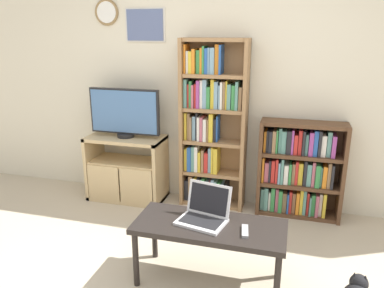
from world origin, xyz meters
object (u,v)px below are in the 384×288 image
object	(u,v)px
bookshelf_tall	(210,127)
tv_stand	(126,168)
bookshelf_short	(298,170)
remote_near_laptop	(245,231)
laptop	(205,212)
television	(124,113)
coffee_table	(209,231)

from	to	relation	value
bookshelf_tall	tv_stand	bearing A→B (deg)	-171.90
tv_stand	bookshelf_short	xyz separation A→B (m)	(1.81, 0.12, 0.12)
bookshelf_tall	remote_near_laptop	size ratio (longest dim) A/B	10.57
tv_stand	laptop	world-z (taller)	laptop
bookshelf_short	remote_near_laptop	size ratio (longest dim) A/B	5.89
bookshelf_short	remote_near_laptop	xyz separation A→B (m)	(-0.35, -1.34, 0.01)
tv_stand	television	bearing A→B (deg)	64.82
television	bookshelf_short	xyz separation A→B (m)	(1.81, 0.10, -0.50)
tv_stand	bookshelf_short	size ratio (longest dim) A/B	0.86
coffee_table	laptop	distance (m)	0.14
bookshelf_short	television	bearing A→B (deg)	-176.69
bookshelf_tall	laptop	world-z (taller)	bookshelf_tall
bookshelf_tall	remote_near_laptop	xyz separation A→B (m)	(0.56, -1.35, -0.37)
bookshelf_tall	coffee_table	distance (m)	1.41
bookshelf_tall	bookshelf_short	distance (m)	0.98
television	bookshelf_tall	bearing A→B (deg)	7.29
tv_stand	coffee_table	world-z (taller)	tv_stand
television	bookshelf_tall	distance (m)	0.92
bookshelf_tall	coffee_table	world-z (taller)	bookshelf_tall
bookshelf_short	laptop	world-z (taller)	bookshelf_short
coffee_table	laptop	bearing A→B (deg)	135.44
tv_stand	bookshelf_short	world-z (taller)	bookshelf_short
tv_stand	bookshelf_tall	bearing A→B (deg)	8.10
bookshelf_short	remote_near_laptop	distance (m)	1.39
tv_stand	television	size ratio (longest dim) A/B	1.08
bookshelf_tall	bookshelf_short	xyz separation A→B (m)	(0.91, -0.01, -0.38)
tv_stand	laptop	size ratio (longest dim) A/B	2.14
tv_stand	bookshelf_tall	size ratio (longest dim) A/B	0.48
television	remote_near_laptop	bearing A→B (deg)	-40.25
coffee_table	television	bearing A→B (deg)	135.26
television	remote_near_laptop	world-z (taller)	television
coffee_table	remote_near_laptop	bearing A→B (deg)	-10.20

